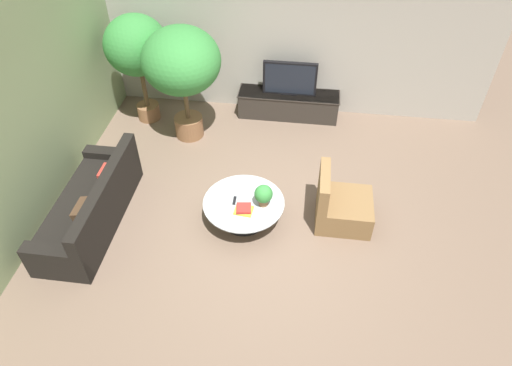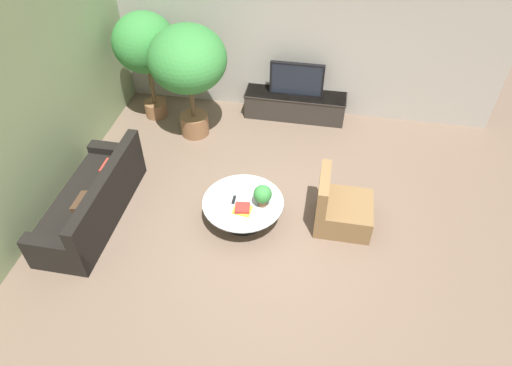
# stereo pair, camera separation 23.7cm
# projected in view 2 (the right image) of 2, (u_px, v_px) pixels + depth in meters

# --- Properties ---
(ground_plane) EXTENTS (24.00, 24.00, 0.00)m
(ground_plane) POSITION_uv_depth(u_px,v_px,m) (261.00, 228.00, 6.70)
(ground_plane) COLOR brown
(back_wall_stone) EXTENTS (7.40, 0.12, 3.00)m
(back_wall_stone) POSITION_uv_depth(u_px,v_px,m) (294.00, 34.00, 8.03)
(back_wall_stone) COLOR #A39E93
(back_wall_stone) RESTS_ON ground
(side_wall_left) EXTENTS (0.12, 7.40, 3.00)m
(side_wall_left) POSITION_uv_depth(u_px,v_px,m) (31.00, 112.00, 6.25)
(side_wall_left) COLOR gray
(side_wall_left) RESTS_ON ground
(media_console) EXTENTS (1.90, 0.50, 0.49)m
(media_console) POSITION_uv_depth(u_px,v_px,m) (295.00, 105.00, 8.63)
(media_console) COLOR #2D2823
(media_console) RESTS_ON ground
(television) EXTENTS (0.98, 0.13, 0.63)m
(television) POSITION_uv_depth(u_px,v_px,m) (297.00, 80.00, 8.26)
(television) COLOR black
(television) RESTS_ON media_console
(coffee_table) EXTENTS (1.18, 1.18, 0.38)m
(coffee_table) POSITION_uv_depth(u_px,v_px,m) (243.00, 207.00, 6.64)
(coffee_table) COLOR black
(coffee_table) RESTS_ON ground
(couch_by_wall) EXTENTS (0.84, 2.20, 0.84)m
(couch_by_wall) POSITION_uv_depth(u_px,v_px,m) (93.00, 202.00, 6.70)
(couch_by_wall) COLOR black
(couch_by_wall) RESTS_ON ground
(armchair_wicker) EXTENTS (0.80, 0.76, 0.86)m
(armchair_wicker) POSITION_uv_depth(u_px,v_px,m) (340.00, 209.00, 6.60)
(armchair_wicker) COLOR brown
(armchair_wicker) RESTS_ON ground
(potted_palm_tall) EXTENTS (1.10, 1.10, 2.00)m
(potted_palm_tall) POSITION_uv_depth(u_px,v_px,m) (145.00, 46.00, 7.87)
(potted_palm_tall) COLOR brown
(potted_palm_tall) RESTS_ON ground
(potted_palm_corner) EXTENTS (1.30, 1.30, 2.03)m
(potted_palm_corner) POSITION_uv_depth(u_px,v_px,m) (188.00, 63.00, 7.45)
(potted_palm_corner) COLOR brown
(potted_palm_corner) RESTS_ON ground
(potted_plant_tabletop) EXTENTS (0.26, 0.26, 0.34)m
(potted_plant_tabletop) POSITION_uv_depth(u_px,v_px,m) (263.00, 195.00, 6.39)
(potted_plant_tabletop) COLOR brown
(potted_plant_tabletop) RESTS_ON coffee_table
(book_stack) EXTENTS (0.27, 0.23, 0.07)m
(book_stack) POSITION_uv_depth(u_px,v_px,m) (242.00, 209.00, 6.41)
(book_stack) COLOR gold
(book_stack) RESTS_ON coffee_table
(remote_black) EXTENTS (0.04, 0.16, 0.02)m
(remote_black) POSITION_uv_depth(u_px,v_px,m) (234.00, 200.00, 6.58)
(remote_black) COLOR black
(remote_black) RESTS_ON coffee_table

